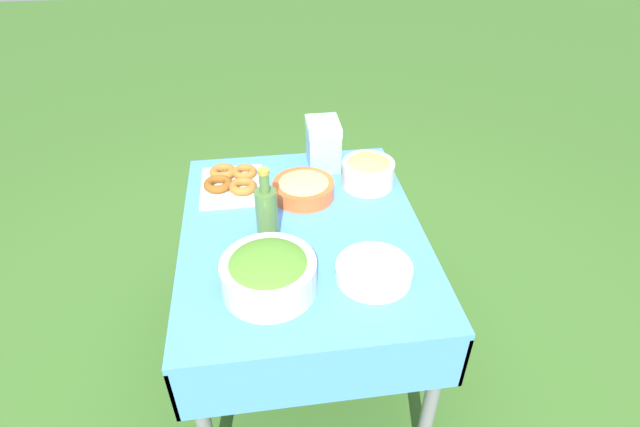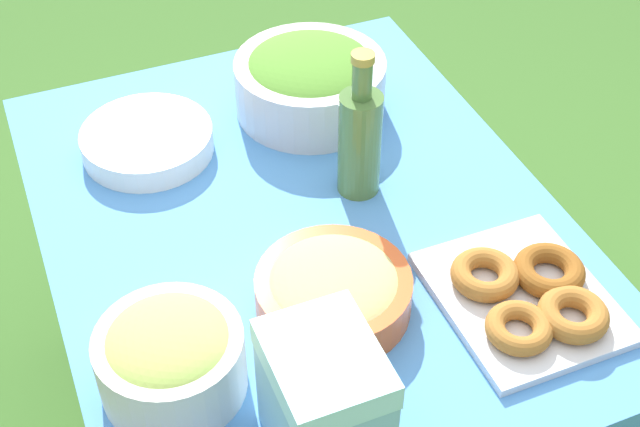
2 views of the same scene
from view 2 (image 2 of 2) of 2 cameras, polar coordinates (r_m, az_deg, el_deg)
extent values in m
cube|color=#4C8CD1|center=(1.58, -1.15, -0.59)|extent=(1.13, 0.88, 0.02)
cube|color=#4C8CD1|center=(1.62, -15.73, -7.75)|extent=(1.13, 0.01, 0.22)
cube|color=#4C8CD1|center=(1.82, 11.74, 0.20)|extent=(1.13, 0.01, 0.22)
cube|color=#4C8CD1|center=(2.07, -6.81, 6.79)|extent=(0.01, 0.88, 0.22)
cylinder|color=slate|center=(2.13, -15.70, -1.34)|extent=(0.05, 0.05, 0.66)
cylinder|color=slate|center=(2.27, 3.26, 3.71)|extent=(0.05, 0.05, 0.66)
cylinder|color=silver|center=(1.79, -0.63, 8.16)|extent=(0.30, 0.30, 0.11)
ellipsoid|color=#51892D|center=(1.77, -0.64, 9.29)|extent=(0.26, 0.26, 0.07)
cylinder|color=#E05B28|center=(1.40, 0.86, -5.13)|extent=(0.25, 0.25, 0.07)
ellipsoid|color=tan|center=(1.39, 0.87, -4.55)|extent=(0.22, 0.22, 0.06)
cube|color=silver|center=(1.47, 12.78, -5.27)|extent=(0.30, 0.26, 0.02)
torus|color=brown|center=(1.48, 14.45, -3.57)|extent=(0.16, 0.16, 0.03)
torus|color=#A36628|center=(1.43, 15.90, -6.25)|extent=(0.15, 0.15, 0.03)
torus|color=#A36628|center=(1.39, 12.61, -7.17)|extent=(0.12, 0.12, 0.03)
torus|color=#A36628|center=(1.45, 10.51, -3.86)|extent=(0.14, 0.14, 0.03)
cylinder|color=white|center=(1.74, -10.92, 4.11)|extent=(0.25, 0.25, 0.01)
cylinder|color=white|center=(1.74, -10.97, 4.41)|extent=(0.25, 0.25, 0.01)
cylinder|color=white|center=(1.73, -11.02, 4.73)|extent=(0.25, 0.25, 0.01)
cylinder|color=white|center=(1.72, -11.07, 5.04)|extent=(0.25, 0.25, 0.01)
cylinder|color=#4C7238|center=(1.57, 2.55, 4.45)|extent=(0.08, 0.08, 0.20)
cylinder|color=#4C7238|center=(1.49, 2.71, 8.55)|extent=(0.03, 0.03, 0.07)
cylinder|color=#A58C33|center=(1.47, 2.77, 9.93)|extent=(0.04, 0.04, 0.01)
cylinder|color=silver|center=(1.31, -9.49, -9.36)|extent=(0.21, 0.21, 0.11)
ellipsoid|color=#ADCC59|center=(1.28, -9.69, -8.28)|extent=(0.19, 0.19, 0.07)
cube|color=#8CC6E5|center=(1.20, 0.26, -12.63)|extent=(0.17, 0.13, 0.17)
cube|color=#BAF4FF|center=(1.12, 0.28, -9.55)|extent=(0.17, 0.14, 0.04)
camera|label=1|loc=(2.58, -14.02, 43.11)|focal=28.00mm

